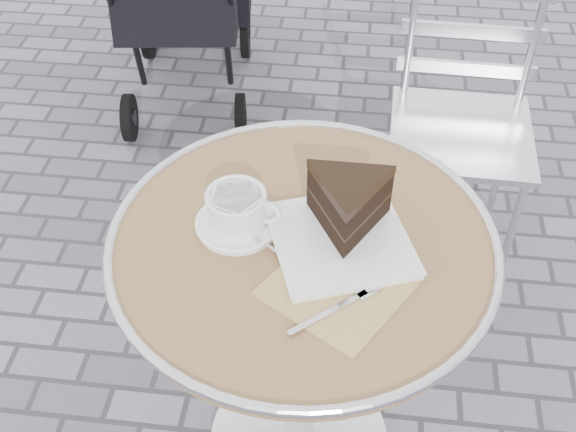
# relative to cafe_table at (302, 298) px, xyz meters

# --- Properties ---
(cafe_table) EXTENTS (0.72, 0.72, 0.74)m
(cafe_table) POSITION_rel_cafe_table_xyz_m (0.00, 0.00, 0.00)
(cafe_table) COLOR silver
(cafe_table) RESTS_ON ground
(cappuccino_set) EXTENTS (0.16, 0.15, 0.08)m
(cappuccino_set) POSITION_rel_cafe_table_xyz_m (-0.12, 0.02, 0.20)
(cappuccino_set) COLOR white
(cappuccino_set) RESTS_ON cafe_table
(cake_plate_set) EXTENTS (0.30, 0.41, 0.13)m
(cake_plate_set) POSITION_rel_cafe_table_xyz_m (0.07, 0.02, 0.22)
(cake_plate_set) COLOR tan
(cake_plate_set) RESTS_ON cafe_table
(bistro_chair) EXTENTS (0.40, 0.40, 0.87)m
(bistro_chair) POSITION_rel_cafe_table_xyz_m (0.37, 0.83, -0.03)
(bistro_chair) COLOR silver
(bistro_chair) RESTS_ON ground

